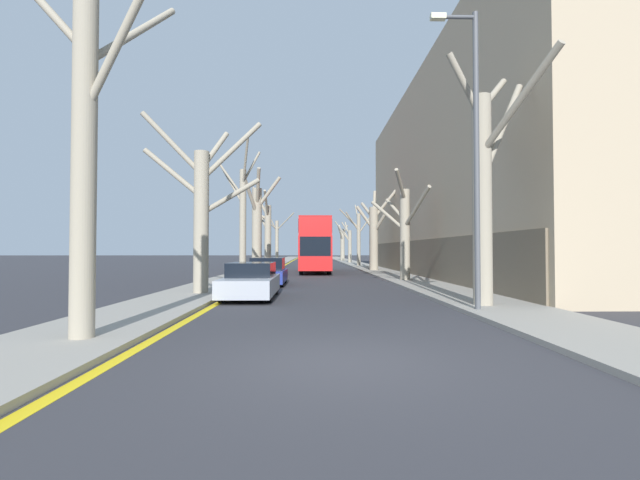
% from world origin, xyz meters
% --- Properties ---
extents(ground_plane, '(300.00, 300.00, 0.00)m').
position_xyz_m(ground_plane, '(0.00, 0.00, 0.00)').
color(ground_plane, '#333338').
extents(sidewalk_left, '(2.85, 120.00, 0.12)m').
position_xyz_m(sidewalk_left, '(-5.30, 50.00, 0.06)').
color(sidewalk_left, gray).
rests_on(sidewalk_left, ground).
extents(sidewalk_right, '(2.85, 120.00, 0.12)m').
position_xyz_m(sidewalk_right, '(5.30, 50.00, 0.06)').
color(sidewalk_right, gray).
rests_on(sidewalk_right, ground).
extents(building_facade_right, '(10.08, 34.94, 13.98)m').
position_xyz_m(building_facade_right, '(11.72, 23.06, 6.98)').
color(building_facade_right, tan).
rests_on(building_facade_right, ground).
extents(kerb_line_stripe, '(0.24, 120.00, 0.01)m').
position_xyz_m(kerb_line_stripe, '(-3.70, 50.00, 0.00)').
color(kerb_line_stripe, yellow).
rests_on(kerb_line_stripe, ground).
extents(street_tree_left_0, '(3.96, 3.35, 8.21)m').
position_xyz_m(street_tree_left_0, '(-4.94, 1.55, 3.93)').
color(street_tree_left_0, gray).
rests_on(street_tree_left_0, ground).
extents(street_tree_left_1, '(4.70, 2.04, 7.34)m').
position_xyz_m(street_tree_left_1, '(-4.91, 10.38, 3.50)').
color(street_tree_left_1, gray).
rests_on(street_tree_left_1, ground).
extents(street_tree_left_2, '(2.81, 2.75, 8.45)m').
position_xyz_m(street_tree_left_2, '(-4.79, 19.63, 3.95)').
color(street_tree_left_2, gray).
rests_on(street_tree_left_2, ground).
extents(street_tree_left_3, '(3.03, 2.56, 8.35)m').
position_xyz_m(street_tree_left_3, '(-4.96, 28.33, 3.94)').
color(street_tree_left_3, gray).
rests_on(street_tree_left_3, ground).
extents(street_tree_left_4, '(2.05, 4.85, 8.43)m').
position_xyz_m(street_tree_left_4, '(-5.09, 37.42, 3.75)').
color(street_tree_left_4, gray).
rests_on(street_tree_left_4, ground).
extents(street_tree_left_5, '(4.65, 2.45, 7.11)m').
position_xyz_m(street_tree_left_5, '(-4.88, 46.90, 3.28)').
color(street_tree_left_5, gray).
rests_on(street_tree_left_5, ground).
extents(street_tree_right_0, '(2.85, 5.23, 7.86)m').
position_xyz_m(street_tree_right_0, '(4.94, 6.29, 3.91)').
color(street_tree_right_0, gray).
rests_on(street_tree_right_0, ground).
extents(street_tree_right_1, '(2.59, 4.35, 6.23)m').
position_xyz_m(street_tree_right_1, '(4.87, 17.58, 3.02)').
color(street_tree_right_1, gray).
rests_on(street_tree_right_1, ground).
extents(street_tree_right_2, '(3.78, 3.46, 7.36)m').
position_xyz_m(street_tree_right_2, '(4.95, 29.99, 3.37)').
color(street_tree_right_2, gray).
rests_on(street_tree_right_2, ground).
extents(street_tree_right_3, '(3.60, 2.38, 7.05)m').
position_xyz_m(street_tree_right_3, '(4.73, 40.84, 3.44)').
color(street_tree_right_3, gray).
rests_on(street_tree_right_3, ground).
extents(street_tree_right_4, '(2.44, 2.08, 5.92)m').
position_xyz_m(street_tree_right_4, '(4.80, 53.07, 2.80)').
color(street_tree_right_4, gray).
rests_on(street_tree_right_4, ground).
extents(street_tree_right_5, '(1.99, 4.30, 6.21)m').
position_xyz_m(street_tree_right_5, '(4.74, 64.66, 2.96)').
color(street_tree_right_5, gray).
rests_on(street_tree_right_5, ground).
extents(double_decker_bus, '(2.46, 10.20, 4.31)m').
position_xyz_m(double_decker_bus, '(-0.21, 28.31, 2.44)').
color(double_decker_bus, red).
rests_on(double_decker_bus, ground).
extents(parked_car_0, '(1.87, 4.54, 1.34)m').
position_xyz_m(parked_car_0, '(-2.79, 9.42, 0.64)').
color(parked_car_0, '#9EA3AD').
rests_on(parked_car_0, ground).
extents(parked_car_1, '(1.87, 4.31, 1.43)m').
position_xyz_m(parked_car_1, '(-2.79, 15.60, 0.67)').
color(parked_car_1, navy).
rests_on(parked_car_1, ground).
extents(lamp_post, '(1.40, 0.20, 8.79)m').
position_xyz_m(lamp_post, '(4.21, 5.31, 4.86)').
color(lamp_post, '#4C4F54').
rests_on(lamp_post, ground).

